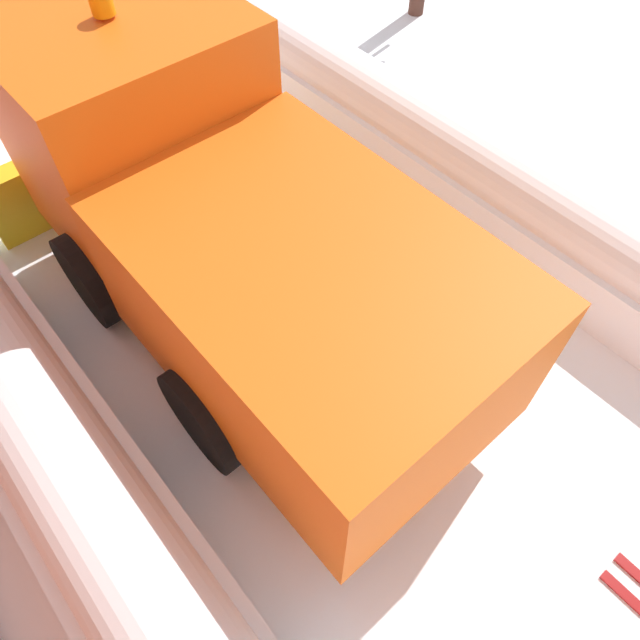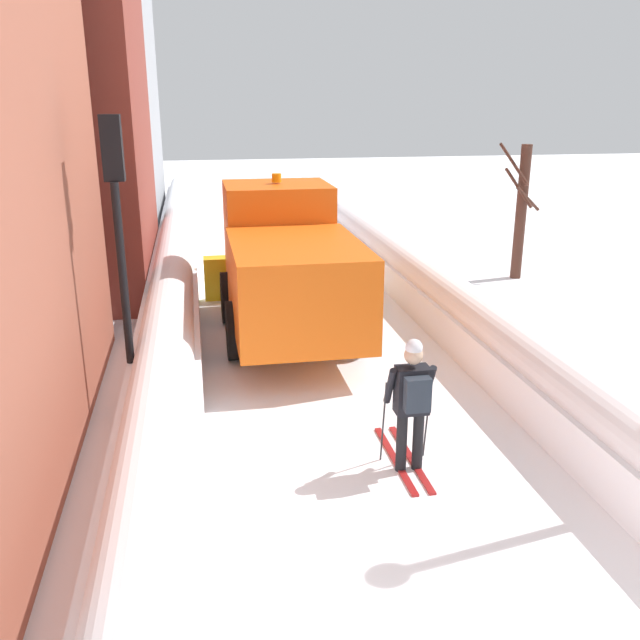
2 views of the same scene
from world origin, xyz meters
The scene contains 3 objects.
ground_plane centered at (0.00, 10.00, 0.00)m, with size 80.00×80.00×0.00m, color white.
snowbank_right centered at (2.85, 10.00, 0.52)m, with size 1.10×36.00×1.15m.
plow_truck centered at (-0.55, 8.66, 1.48)m, with size 3.20×5.98×3.12m.
Camera 1 is at (-2.45, 5.01, 5.41)m, focal length 32.61 mm.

